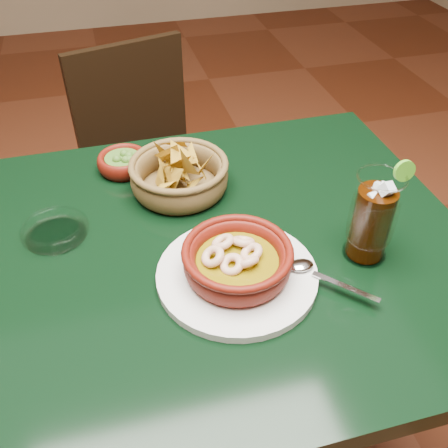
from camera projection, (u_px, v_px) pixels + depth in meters
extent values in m
cube|color=black|center=(146.00, 264.00, 0.90)|extent=(1.20, 0.80, 0.04)
cylinder|color=black|center=(321.00, 243.00, 1.50)|extent=(0.06, 0.06, 0.71)
cube|color=black|center=(160.00, 192.00, 1.60)|extent=(0.48, 0.48, 0.04)
cylinder|color=black|center=(139.00, 288.00, 1.56)|extent=(0.03, 0.03, 0.41)
cylinder|color=black|center=(230.00, 251.00, 1.69)|extent=(0.03, 0.03, 0.41)
cylinder|color=black|center=(103.00, 229.00, 1.77)|extent=(0.03, 0.03, 0.41)
cylinder|color=black|center=(185.00, 200.00, 1.90)|extent=(0.03, 0.03, 0.41)
cube|color=black|center=(130.00, 107.00, 1.57)|extent=(0.36, 0.13, 0.40)
cylinder|color=silver|center=(237.00, 275.00, 0.84)|extent=(0.27, 0.27, 0.01)
cylinder|color=#500E07|center=(237.00, 270.00, 0.83)|extent=(0.16, 0.16, 0.01)
torus|color=#500E07|center=(237.00, 261.00, 0.82)|extent=(0.20, 0.20, 0.04)
torus|color=#500E07|center=(237.00, 251.00, 0.81)|extent=(0.18, 0.18, 0.01)
cylinder|color=#675606|center=(237.00, 261.00, 0.82)|extent=(0.14, 0.14, 0.01)
torus|color=beige|center=(251.00, 253.00, 0.82)|extent=(0.06, 0.06, 0.04)
torus|color=beige|center=(243.00, 241.00, 0.84)|extent=(0.05, 0.05, 0.04)
torus|color=beige|center=(223.00, 242.00, 0.84)|extent=(0.05, 0.05, 0.04)
torus|color=beige|center=(213.00, 256.00, 0.81)|extent=(0.06, 0.06, 0.04)
torus|color=beige|center=(232.00, 264.00, 0.80)|extent=(0.06, 0.06, 0.04)
torus|color=beige|center=(247.00, 262.00, 0.80)|extent=(0.05, 0.04, 0.05)
cube|color=silver|center=(346.00, 287.00, 0.80)|extent=(0.09, 0.09, 0.00)
ellipsoid|color=silver|center=(301.00, 265.00, 0.84)|extent=(0.04, 0.03, 0.01)
cylinder|color=brown|center=(180.00, 188.00, 1.04)|extent=(0.17, 0.17, 0.01)
torus|color=brown|center=(179.00, 177.00, 1.02)|extent=(0.23, 0.23, 0.06)
torus|color=brown|center=(178.00, 165.00, 1.00)|extent=(0.20, 0.20, 0.01)
cone|color=#BB8B21|center=(188.00, 157.00, 1.03)|extent=(0.08, 0.10, 0.07)
cone|color=#BB8B21|center=(162.00, 186.00, 0.98)|extent=(0.10, 0.09, 0.06)
cone|color=#BB8B21|center=(177.00, 144.00, 1.01)|extent=(0.09, 0.07, 0.07)
cone|color=#BB8B21|center=(180.00, 156.00, 0.97)|extent=(0.09, 0.07, 0.07)
cone|color=#BB8B21|center=(169.00, 155.00, 0.99)|extent=(0.10, 0.07, 0.08)
cone|color=#BB8B21|center=(159.00, 176.00, 1.02)|extent=(0.04, 0.10, 0.10)
cone|color=#BB8B21|center=(180.00, 177.00, 1.02)|extent=(0.08, 0.08, 0.07)
cone|color=#BB8B21|center=(172.00, 155.00, 0.99)|extent=(0.09, 0.05, 0.10)
cone|color=#BB8B21|center=(202.00, 171.00, 0.99)|extent=(0.05, 0.10, 0.10)
cone|color=#BB8B21|center=(180.00, 161.00, 0.97)|extent=(0.10, 0.08, 0.07)
cone|color=#BB8B21|center=(192.00, 185.00, 1.00)|extent=(0.08, 0.08, 0.06)
cone|color=#BB8B21|center=(167.00, 171.00, 1.04)|extent=(0.07, 0.10, 0.08)
cone|color=#BB8B21|center=(174.00, 168.00, 1.00)|extent=(0.09, 0.06, 0.10)
cone|color=#BB8B21|center=(203.00, 166.00, 0.97)|extent=(0.07, 0.08, 0.09)
cone|color=#BB8B21|center=(178.00, 167.00, 1.00)|extent=(0.07, 0.09, 0.06)
cone|color=#BB8B21|center=(174.00, 153.00, 1.05)|extent=(0.05, 0.10, 0.09)
cone|color=#BB8B21|center=(179.00, 167.00, 1.00)|extent=(0.07, 0.06, 0.08)
cone|color=#BB8B21|center=(165.00, 153.00, 1.03)|extent=(0.07, 0.07, 0.09)
cone|color=#BB8B21|center=(167.00, 188.00, 0.98)|extent=(0.09, 0.09, 0.06)
cone|color=#BB8B21|center=(172.00, 177.00, 0.97)|extent=(0.05, 0.09, 0.10)
cone|color=#BB8B21|center=(182.00, 164.00, 1.01)|extent=(0.07, 0.07, 0.08)
cone|color=#BB8B21|center=(188.00, 165.00, 0.95)|extent=(0.05, 0.09, 0.10)
cylinder|color=#500E07|center=(124.00, 169.00, 1.09)|extent=(0.09, 0.09, 0.01)
torus|color=#500E07|center=(123.00, 162.00, 1.08)|extent=(0.13, 0.13, 0.04)
cylinder|color=#2D5517|center=(123.00, 159.00, 1.08)|extent=(0.08, 0.08, 0.01)
sphere|color=#2D5517|center=(117.00, 159.00, 1.06)|extent=(0.02, 0.02, 0.02)
sphere|color=#2D5517|center=(124.00, 154.00, 1.08)|extent=(0.02, 0.02, 0.02)
sphere|color=#2D5517|center=(129.00, 156.00, 1.07)|extent=(0.02, 0.02, 0.02)
sphere|color=#2D5517|center=(130.00, 160.00, 1.06)|extent=(0.02, 0.02, 0.02)
sphere|color=#2D5517|center=(126.00, 160.00, 1.06)|extent=(0.02, 0.02, 0.02)
cylinder|color=white|center=(364.00, 252.00, 0.89)|extent=(0.08, 0.08, 0.01)
torus|color=white|center=(373.00, 217.00, 0.84)|extent=(0.17, 0.17, 0.09)
cylinder|color=black|center=(371.00, 223.00, 0.85)|extent=(0.07, 0.07, 0.13)
cube|color=silver|center=(387.00, 189.00, 0.79)|extent=(0.03, 0.03, 0.03)
cube|color=silver|center=(366.00, 203.00, 0.82)|extent=(0.03, 0.03, 0.03)
cube|color=silver|center=(385.00, 190.00, 0.81)|extent=(0.03, 0.03, 0.02)
cube|color=silver|center=(379.00, 189.00, 0.81)|extent=(0.03, 0.03, 0.02)
cube|color=silver|center=(380.00, 202.00, 0.81)|extent=(0.03, 0.03, 0.02)
cube|color=silver|center=(372.00, 200.00, 0.80)|extent=(0.03, 0.03, 0.03)
torus|color=white|center=(382.00, 177.00, 0.78)|extent=(0.08, 0.08, 0.00)
cylinder|color=#4CA420|center=(404.00, 171.00, 0.79)|extent=(0.04, 0.01, 0.04)
cylinder|color=white|center=(56.00, 235.00, 0.92)|extent=(0.11, 0.11, 0.01)
torus|color=white|center=(55.00, 229.00, 0.92)|extent=(0.13, 0.13, 0.03)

